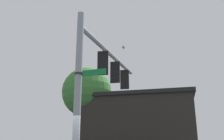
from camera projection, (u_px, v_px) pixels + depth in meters
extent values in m
cylinder|color=gray|center=(78.00, 93.00, 8.83)|extent=(0.27, 0.27, 6.65)
cylinder|color=gray|center=(112.00, 56.00, 12.92)|extent=(1.21, 7.35, 0.21)
cylinder|color=black|center=(104.00, 52.00, 11.79)|extent=(0.08, 0.08, 0.18)
cube|color=tan|center=(104.00, 64.00, 11.62)|extent=(0.36, 0.30, 1.05)
sphere|color=#590F0F|center=(105.00, 58.00, 11.89)|extent=(0.22, 0.22, 0.22)
cube|color=tan|center=(105.00, 57.00, 11.94)|extent=(0.24, 0.20, 0.03)
sphere|color=brown|center=(105.00, 65.00, 11.80)|extent=(0.22, 0.22, 0.22)
cube|color=tan|center=(105.00, 63.00, 11.84)|extent=(0.24, 0.20, 0.03)
sphere|color=#1EE533|center=(105.00, 72.00, 11.70)|extent=(0.22, 0.22, 0.22)
cube|color=tan|center=(105.00, 70.00, 11.74)|extent=(0.24, 0.20, 0.03)
cube|color=black|center=(103.00, 63.00, 11.46)|extent=(0.54, 0.03, 1.22)
cylinder|color=black|center=(116.00, 62.00, 13.38)|extent=(0.08, 0.08, 0.18)
cube|color=tan|center=(116.00, 73.00, 13.21)|extent=(0.36, 0.30, 1.05)
sphere|color=#590F0F|center=(116.00, 68.00, 13.48)|extent=(0.22, 0.22, 0.22)
cube|color=tan|center=(116.00, 66.00, 13.53)|extent=(0.24, 0.20, 0.03)
sphere|color=brown|center=(116.00, 74.00, 13.39)|extent=(0.22, 0.22, 0.22)
cube|color=tan|center=(116.00, 72.00, 13.43)|extent=(0.24, 0.20, 0.03)
sphere|color=#1EE533|center=(116.00, 80.00, 13.29)|extent=(0.22, 0.22, 0.22)
cube|color=tan|center=(116.00, 78.00, 13.34)|extent=(0.24, 0.20, 0.03)
cube|color=black|center=(115.00, 72.00, 13.05)|extent=(0.54, 0.03, 1.22)
cylinder|color=black|center=(125.00, 71.00, 14.97)|extent=(0.08, 0.08, 0.18)
cube|color=tan|center=(125.00, 80.00, 14.80)|extent=(0.36, 0.30, 1.05)
sphere|color=#590F0F|center=(125.00, 75.00, 15.08)|extent=(0.22, 0.22, 0.22)
cube|color=tan|center=(125.00, 74.00, 15.12)|extent=(0.24, 0.20, 0.03)
sphere|color=brown|center=(126.00, 81.00, 14.98)|extent=(0.22, 0.22, 0.22)
cube|color=tan|center=(126.00, 79.00, 15.02)|extent=(0.24, 0.20, 0.03)
sphere|color=#1EE533|center=(126.00, 86.00, 14.88)|extent=(0.22, 0.22, 0.22)
cube|color=tan|center=(126.00, 85.00, 14.93)|extent=(0.24, 0.20, 0.03)
cube|color=black|center=(125.00, 79.00, 14.64)|extent=(0.54, 0.03, 1.22)
cube|color=#147238|center=(94.00, 72.00, 8.83)|extent=(0.95, 0.16, 0.22)
cube|color=white|center=(94.00, 72.00, 8.85)|extent=(0.95, 0.14, 0.04)
cylinder|color=#262626|center=(79.00, 74.00, 9.04)|extent=(0.31, 0.31, 0.08)
ellipsoid|color=gray|center=(123.00, 47.00, 17.53)|extent=(0.25, 0.10, 0.08)
cube|color=gray|center=(124.00, 47.00, 17.55)|extent=(0.09, 0.39, 0.12)
cube|color=gray|center=(123.00, 47.00, 17.52)|extent=(0.09, 0.39, 0.10)
cube|color=#282321|center=(140.00, 129.00, 21.27)|extent=(9.66, 8.19, 5.03)
cube|color=maroon|center=(147.00, 128.00, 25.14)|extent=(8.33, 1.52, 0.30)
cube|color=black|center=(139.00, 100.00, 22.01)|extent=(10.05, 8.52, 0.30)
cylinder|color=#4C3823|center=(86.00, 134.00, 20.26)|extent=(0.31, 0.31, 4.19)
sphere|color=#387533|center=(87.00, 92.00, 21.28)|extent=(4.42, 4.42, 4.42)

